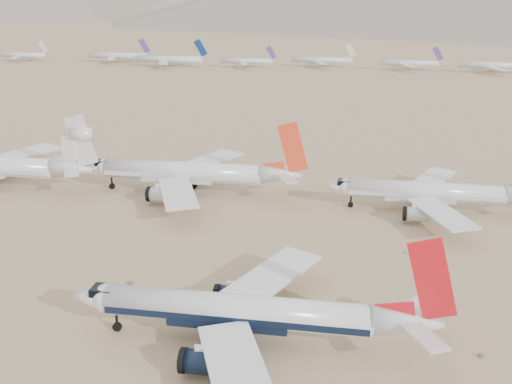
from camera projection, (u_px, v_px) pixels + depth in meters
ground at (300, 346)px, 89.48m from camera, size 7000.00×7000.00×0.00m
main_airliner at (252, 313)px, 88.57m from camera, size 50.51×49.33×17.83m
row2_gold_tail at (434, 192)px, 140.90m from camera, size 45.77×44.76×16.30m
row2_orange_tail at (191, 173)px, 153.38m from camera, size 51.92×50.79×18.52m
distant_storage_row at (457, 64)px, 371.80m from camera, size 667.79×59.22×14.78m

